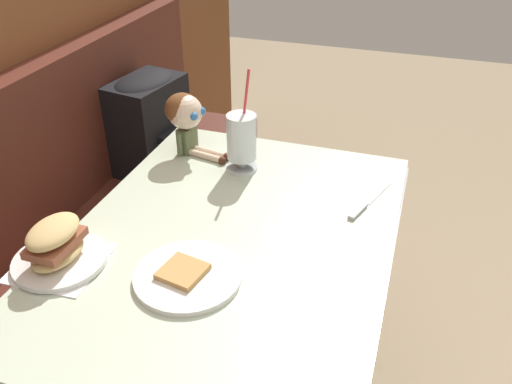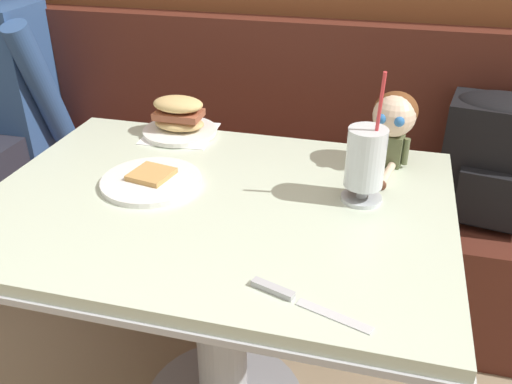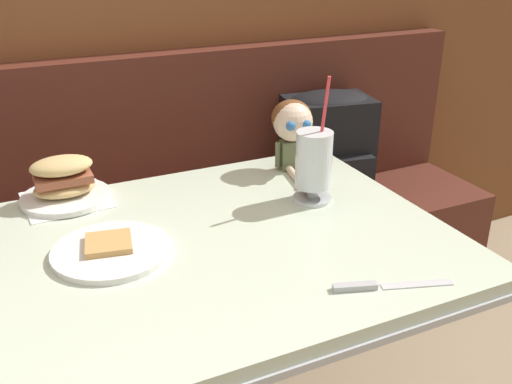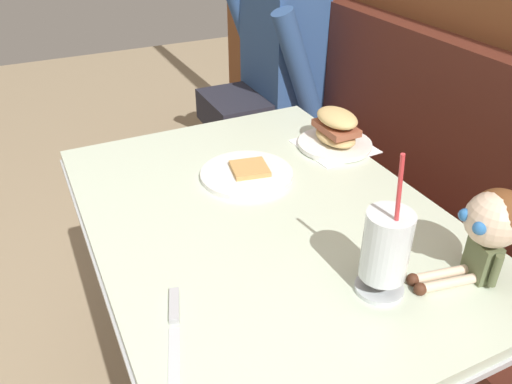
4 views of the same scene
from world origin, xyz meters
TOP-DOWN VIEW (x-y plane):
  - booth_bench at (0.00, 0.81)m, footprint 2.60×0.48m
  - diner_table at (0.00, 0.18)m, footprint 1.11×0.81m
  - toast_plate at (-0.18, 0.22)m, footprint 0.25×0.25m
  - milkshake_glass at (0.33, 0.26)m, footprint 0.10×0.10m
  - sandwich_plate at (-0.23, 0.52)m, footprint 0.22×0.22m
  - butter_knife at (0.24, -0.12)m, footprint 0.23×0.09m
  - seated_doll at (0.39, 0.47)m, footprint 0.13×0.23m
  - backpack at (0.71, 0.78)m, footprint 0.33×0.29m

SIDE VIEW (x-z plane):
  - booth_bench at x=0.00m, z-range -0.17..0.83m
  - diner_table at x=0.00m, z-range 0.17..0.91m
  - backpack at x=0.71m, z-range 0.46..0.86m
  - butter_knife at x=0.24m, z-range 0.74..0.75m
  - toast_plate at x=-0.18m, z-range 0.74..0.76m
  - sandwich_plate at x=-0.23m, z-range 0.73..0.84m
  - milkshake_glass at x=0.33m, z-range 0.68..1.00m
  - seated_doll at x=0.39m, z-range 0.77..0.97m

